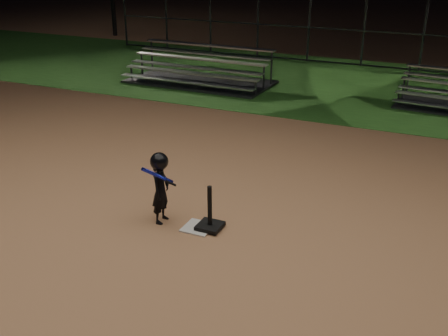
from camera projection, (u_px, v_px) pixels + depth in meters
ground at (198, 228)px, 8.53m from camera, size 80.00×80.00×0.00m
grass_strip at (342, 85)px, 16.92m from camera, size 60.00×8.00×0.01m
home_plate at (198, 228)px, 8.53m from camera, size 0.45×0.45×0.02m
batting_tee at (210, 220)px, 8.45m from camera, size 0.38×0.38×0.72m
child_batter at (160, 186)px, 8.50m from camera, size 0.42×0.60×1.19m
bleacher_left at (199, 76)px, 17.04m from camera, size 4.58×2.32×1.11m
backstop_fence at (364, 31)px, 18.95m from camera, size 20.08×0.08×2.50m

